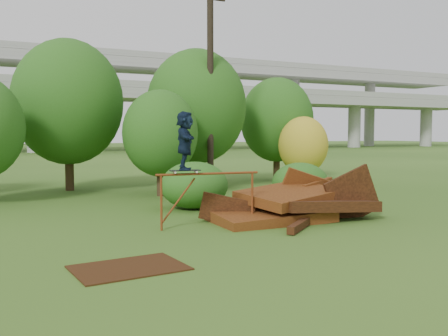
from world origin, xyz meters
name	(u,v)px	position (x,y,z in m)	size (l,w,h in m)	color
ground	(288,236)	(0.00, 0.00, 0.00)	(240.00, 240.00, 0.00)	#2D5116
scrap_pile	(294,205)	(1.50, 1.97, 0.42)	(5.57, 3.60, 2.02)	#441A0C
grind_rail	(208,186)	(-1.31, 1.94, 1.12)	(2.88, 0.37, 1.50)	maroon
skateboard	(185,171)	(-1.95, 2.00, 1.57)	(0.84, 0.31, 0.09)	black
skater	(185,141)	(-1.95, 2.00, 2.36)	(1.44, 0.46, 1.56)	#0F1C31
flat_plate	(129,268)	(-4.37, -1.16, 0.01)	(2.04, 1.46, 0.03)	#331B0B
tree_1	(68,102)	(-3.23, 12.67, 3.93)	(4.82, 4.82, 6.70)	black
tree_2	(160,133)	(-0.22, 8.99, 2.55)	(3.06, 3.06, 4.32)	black
tree_3	(196,107)	(2.45, 11.52, 3.81)	(4.69, 4.69, 6.51)	black
tree_4	(303,145)	(7.52, 10.03, 1.97)	(2.45, 2.45, 3.38)	black
tree_5	(277,120)	(7.68, 12.72, 3.28)	(3.96, 3.96, 5.56)	black
shrub_left	(194,185)	(-0.33, 5.20, 0.80)	(2.32, 2.14, 1.60)	#244C14
shrub_right	(300,183)	(3.65, 4.74, 0.75)	(2.11, 1.93, 1.49)	#244C14
utility_pole	(210,86)	(2.30, 9.63, 4.61)	(1.40, 0.28, 9.08)	black
freeway_overpass	(32,76)	(0.00, 62.92, 10.32)	(160.00, 15.00, 13.70)	gray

